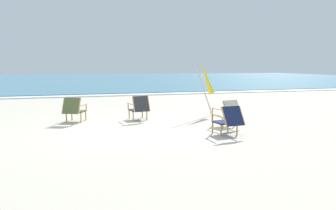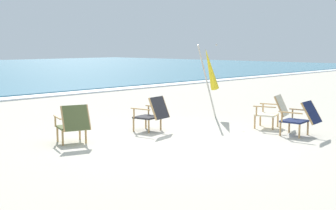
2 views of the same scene
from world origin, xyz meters
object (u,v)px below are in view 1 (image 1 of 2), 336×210
beach_chair_back_right (74,109)px  beach_chair_front_right (227,113)px  beach_chair_mid_center (139,107)px  umbrella_furled_yellow (206,79)px  beach_chair_back_left (228,119)px

beach_chair_back_right → beach_chair_front_right: beach_chair_front_right is taller
beach_chair_mid_center → beach_chair_back_right: size_ratio=0.92×
beach_chair_back_right → umbrella_furled_yellow: 4.59m
umbrella_furled_yellow → beach_chair_back_right: bearing=-178.3°
beach_chair_back_right → beach_chair_front_right: bearing=-24.3°
beach_chair_mid_center → beach_chair_front_right: (2.26, -1.77, -0.00)m
beach_chair_mid_center → beach_chair_back_right: 2.05m
beach_chair_back_left → umbrella_furled_yellow: bearing=78.0°
beach_chair_back_right → umbrella_furled_yellow: bearing=1.7°
beach_chair_mid_center → beach_chair_back_right: bearing=175.2°
beach_chair_back_left → beach_chair_back_right: beach_chair_back_right is taller
beach_chair_back_right → umbrella_furled_yellow: size_ratio=0.44×
beach_chair_front_right → beach_chair_mid_center: bearing=142.0°
beach_chair_mid_center → umbrella_furled_yellow: umbrella_furled_yellow is taller
umbrella_furled_yellow → beach_chair_mid_center: bearing=-173.0°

